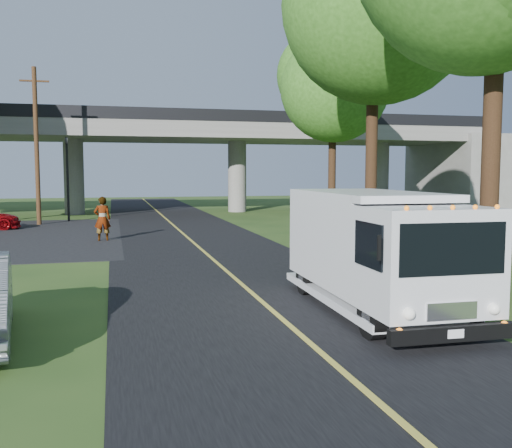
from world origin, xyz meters
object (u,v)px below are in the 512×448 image
object	(u,v)px
step_van	(376,247)
pedestrian	(102,219)
tree_right_far	(338,79)
traffic_signal	(67,170)
utility_pole	(37,145)

from	to	relation	value
step_van	pedestrian	size ratio (longest dim) A/B	3.18
pedestrian	tree_right_far	bearing A→B (deg)	-163.30
pedestrian	traffic_signal	bearing A→B (deg)	-82.00
tree_right_far	traffic_signal	bearing A→B (deg)	157.93
tree_right_far	step_van	world-z (taller)	tree_right_far
tree_right_far	pedestrian	xyz separation A→B (m)	(-13.01, -4.76, -7.31)
traffic_signal	pedestrian	bearing A→B (deg)	-78.61
utility_pole	pedestrian	distance (m)	10.31
traffic_signal	step_van	xyz separation A→B (m)	(8.20, -25.70, -1.78)
traffic_signal	tree_right_far	world-z (taller)	tree_right_far
utility_pole	pedestrian	bearing A→B (deg)	-67.47
traffic_signal	tree_right_far	distance (m)	17.18
utility_pole	tree_right_far	distance (m)	17.61
step_van	traffic_signal	bearing A→B (deg)	108.83
tree_right_far	pedestrian	world-z (taller)	tree_right_far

